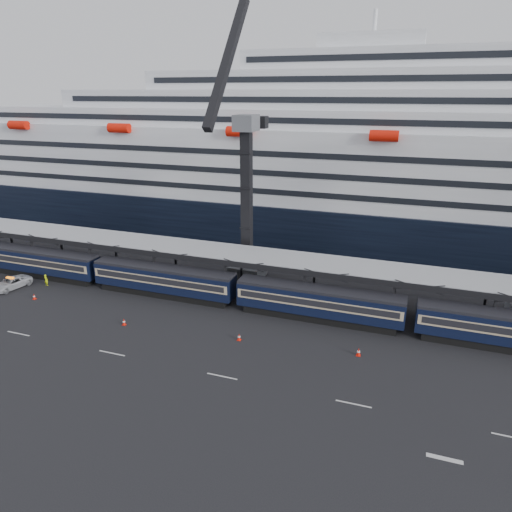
# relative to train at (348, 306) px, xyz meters

# --- Properties ---
(ground) EXTENTS (260.00, 260.00, 0.00)m
(ground) POSITION_rel_train_xyz_m (4.65, -10.00, -2.20)
(ground) COLOR black
(ground) RESTS_ON ground
(lane_markings) EXTENTS (111.00, 4.27, 0.02)m
(lane_markings) POSITION_rel_train_xyz_m (12.80, -15.23, -2.19)
(lane_markings) COLOR beige
(lane_markings) RESTS_ON ground
(train) EXTENTS (133.05, 3.00, 4.05)m
(train) POSITION_rel_train_xyz_m (0.00, 0.00, 0.00)
(train) COLOR black
(train) RESTS_ON ground
(canopy) EXTENTS (130.00, 6.25, 5.53)m
(canopy) POSITION_rel_train_xyz_m (4.65, 4.00, 3.05)
(canopy) COLOR #A0A4A9
(canopy) RESTS_ON ground
(cruise_ship) EXTENTS (214.09, 28.84, 34.00)m
(cruise_ship) POSITION_rel_train_xyz_m (3.57, 35.99, 10.14)
(cruise_ship) COLOR black
(cruise_ship) RESTS_ON ground
(crane_dark_near) EXTENTS (4.50, 17.75, 35.08)m
(crane_dark_near) POSITION_rel_train_xyz_m (-15.35, 8.59, 9.73)
(crane_dark_near) COLOR #52545A
(crane_dark_near) RESTS_ON ground
(pickup_truck) EXTENTS (3.43, 5.54, 1.43)m
(pickup_truck) POSITION_rel_train_xyz_m (-43.76, -4.77, -1.49)
(pickup_truck) COLOR #B1B3B9
(pickup_truck) RESTS_ON ground
(worker) EXTENTS (0.62, 0.45, 1.59)m
(worker) POSITION_rel_train_xyz_m (-40.03, -2.50, -1.41)
(worker) COLOR #CDE80C
(worker) RESTS_ON ground
(traffic_cone_a) EXTENTS (0.38, 0.38, 0.75)m
(traffic_cone_a) POSITION_rel_train_xyz_m (-38.32, -6.51, -1.83)
(traffic_cone_a) COLOR red
(traffic_cone_a) RESTS_ON ground
(traffic_cone_b) EXTENTS (0.39, 0.39, 0.79)m
(traffic_cone_b) POSITION_rel_train_xyz_m (-23.65, -8.54, -1.81)
(traffic_cone_b) COLOR red
(traffic_cone_b) RESTS_ON ground
(traffic_cone_c) EXTENTS (0.39, 0.39, 0.78)m
(traffic_cone_c) POSITION_rel_train_xyz_m (-10.22, -7.41, -1.81)
(traffic_cone_c) COLOR red
(traffic_cone_c) RESTS_ON ground
(traffic_cone_d) EXTENTS (0.42, 0.42, 0.85)m
(traffic_cone_d) POSITION_rel_train_xyz_m (2.07, -6.30, -1.78)
(traffic_cone_d) COLOR red
(traffic_cone_d) RESTS_ON ground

